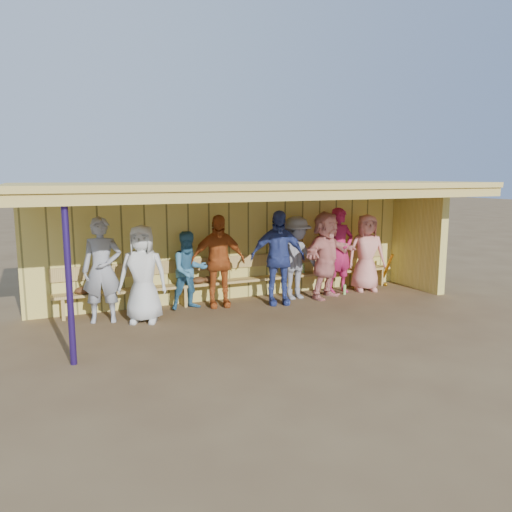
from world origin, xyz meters
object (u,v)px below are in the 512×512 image
at_px(player_a, 102,270).
at_px(player_c, 189,270).
at_px(player_e, 296,258).
at_px(bench, 241,275).
at_px(player_d, 218,261).
at_px(player_b, 143,274).
at_px(player_g, 339,251).
at_px(player_f, 326,255).
at_px(player_h, 366,253).
at_px(player_extra, 278,258).

relative_size(player_a, player_c, 1.23).
distance_m(player_e, bench, 1.22).
xyz_separation_m(player_d, bench, (0.66, 0.36, -0.40)).
relative_size(player_b, player_d, 0.95).
bearing_deg(player_g, player_f, -153.73).
height_order(player_g, player_h, player_g).
xyz_separation_m(player_c, player_g, (3.50, -0.02, 0.18)).
height_order(player_c, player_extra, player_extra).
xyz_separation_m(player_f, player_h, (1.22, 0.21, -0.06)).
bearing_deg(player_a, player_b, -10.92).
height_order(player_b, player_d, player_d).
relative_size(player_extra, bench, 0.25).
height_order(player_f, player_extra, player_extra).
height_order(player_b, player_h, player_b).
height_order(player_c, player_g, player_g).
height_order(player_d, player_h, player_d).
height_order(player_g, player_extra, player_extra).
relative_size(player_b, player_e, 0.99).
bearing_deg(player_c, player_b, -156.31).
height_order(player_e, player_extra, player_extra).
bearing_deg(player_extra, bench, 141.39).
height_order(player_b, player_c, player_b).
distance_m(player_g, player_extra, 1.77).
bearing_deg(player_c, bench, 9.86).
distance_m(player_a, bench, 3.00).
bearing_deg(player_h, player_e, -162.62).
height_order(player_d, player_f, player_f).
distance_m(player_d, player_extra, 1.23).
bearing_deg(player_e, player_f, -20.54).
relative_size(player_c, player_d, 0.83).
bearing_deg(player_f, player_extra, 157.87).
bearing_deg(player_a, player_g, 15.78).
xyz_separation_m(player_extra, bench, (-0.53, 0.68, -0.44)).
bearing_deg(player_h, player_d, -164.02).
bearing_deg(player_f, bench, 135.28).
bearing_deg(player_f, player_a, 154.43).
xyz_separation_m(player_f, bench, (-1.71, 0.63, -0.41)).
height_order(player_g, bench, player_g).
relative_size(player_b, player_f, 0.94).
bearing_deg(player_a, player_extra, 11.08).
relative_size(player_e, player_extra, 0.92).
height_order(player_f, player_g, player_g).
bearing_deg(player_extra, player_f, 15.89).
bearing_deg(player_a, player_f, 12.26).
height_order(player_a, player_c, player_a).
height_order(player_e, player_f, player_f).
bearing_deg(player_f, player_e, 138.59).
bearing_deg(player_extra, player_b, -163.14).
distance_m(player_c, player_d, 0.61).
height_order(player_a, player_b, player_a).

